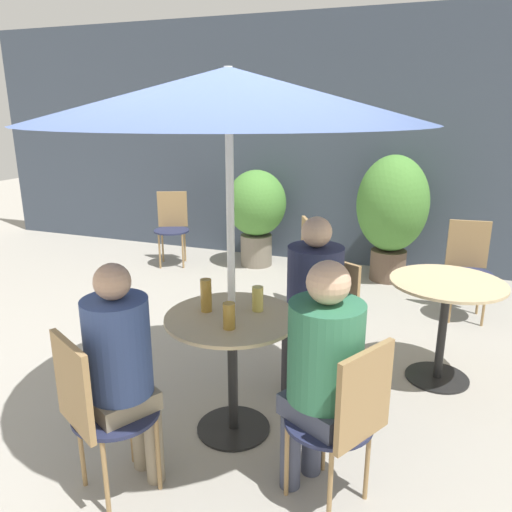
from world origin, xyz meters
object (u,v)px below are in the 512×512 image
bistro_chair_2 (327,313)px  beer_glass_0 (229,316)px  beer_glass_2 (206,295)px  bistro_chair_1 (346,413)px  seated_person_2 (313,292)px  potted_plant_1 (392,209)px  bistro_chair_4 (316,256)px  potted_plant_0 (256,209)px  bistro_chair_0 (95,404)px  bistro_chair_3 (172,221)px  seated_person_1 (323,363)px  beer_glass_1 (258,299)px  umbrella (229,96)px  cafe_table_far (445,306)px  cafe_table_near (232,346)px  bistro_chair_5 (468,261)px  seated_person_0 (121,359)px

bistro_chair_2 → beer_glass_0: 1.02m
beer_glass_2 → beer_glass_0: bearing=-38.3°
bistro_chair_1 → seated_person_2: size_ratio=0.73×
beer_glass_2 → potted_plant_1: potted_plant_1 is taller
bistro_chair_4 → potted_plant_0: bearing=15.5°
beer_glass_0 → bistro_chair_2: bearing=69.1°
bistro_chair_0 → bistro_chair_3: bearing=-37.4°
bistro_chair_1 → bistro_chair_3: 4.37m
bistro_chair_3 → beer_glass_0: bearing=-78.9°
seated_person_1 → bistro_chair_1: bearing=90.0°
bistro_chair_3 → beer_glass_1: bearing=-75.5°
bistro_chair_1 → umbrella: umbrella is taller
cafe_table_far → potted_plant_0: potted_plant_0 is taller
cafe_table_near → bistro_chair_4: (-0.01, 2.07, -0.03)m
bistro_chair_0 → bistro_chair_1: (1.15, 0.35, 0.00)m
bistro_chair_2 → seated_person_2: bearing=-90.0°
bistro_chair_2 → bistro_chair_3: 3.31m
bistro_chair_2 → umbrella: bearing=-90.0°
bistro_chair_0 → bistro_chair_1: 1.20m
beer_glass_0 → umbrella: 1.15m
bistro_chair_3 → potted_plant_0: 1.08m
bistro_chair_0 → bistro_chair_4: same height
bistro_chair_2 → bistro_chair_3: bearing=166.7°
bistro_chair_1 → potted_plant_0: 4.05m
bistro_chair_2 → bistro_chair_5: bearing=88.3°
beer_glass_2 → potted_plant_1: size_ratio=0.14×
bistro_chair_3 → beer_glass_2: bearing=-80.3°
seated_person_1 → potted_plant_0: seated_person_1 is taller
bistro_chair_4 → umbrella: bearing=153.6°
seated_person_2 → umbrella: 1.42m
bistro_chair_4 → bistro_chair_1: bearing=170.4°
beer_glass_0 → cafe_table_far: bearing=48.0°
beer_glass_2 → cafe_table_near: bearing=-5.0°
seated_person_0 → bistro_chair_2: bearing=-90.0°
bistro_chair_0 → bistro_chair_1: size_ratio=1.00×
bistro_chair_3 → seated_person_2: 3.35m
bistro_chair_1 → bistro_chair_4: same height
bistro_chair_1 → seated_person_0: bearing=-50.7°
bistro_chair_0 → bistro_chair_4: bearing=-69.8°
bistro_chair_1 → bistro_chair_5: size_ratio=1.00×
seated_person_0 → potted_plant_0: 3.90m
seated_person_0 → potted_plant_1: bearing=-75.0°
bistro_chair_3 → umbrella: bearing=-78.1°
bistro_chair_5 → seated_person_2: (-1.04, -1.81, 0.19)m
bistro_chair_2 → seated_person_0: 1.56m
bistro_chair_3 → bistro_chair_4: (2.07, -0.87, 0.00)m
seated_person_1 → cafe_table_far: bearing=-173.4°
beer_glass_0 → bistro_chair_4: bearing=91.5°
beer_glass_0 → beer_glass_1: beer_glass_1 is taller
cafe_table_far → seated_person_0: seated_person_0 is taller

